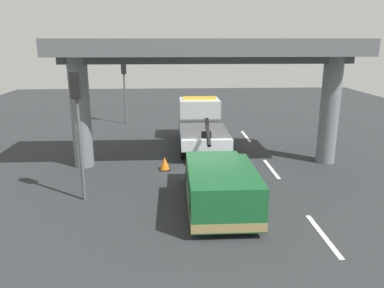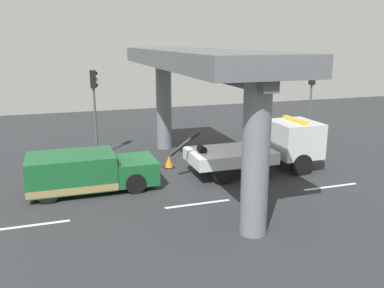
{
  "view_description": "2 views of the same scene",
  "coord_description": "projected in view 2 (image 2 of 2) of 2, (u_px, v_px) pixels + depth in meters",
  "views": [
    {
      "loc": [
        -15.78,
        1.58,
        5.59
      ],
      "look_at": [
        -1.1,
        0.8,
        1.53
      ],
      "focal_mm": 34.97,
      "sensor_mm": 36.0,
      "label": 1
    },
    {
      "loc": [
        -4.77,
        -16.56,
        6.06
      ],
      "look_at": [
        0.43,
        -0.85,
        1.85
      ],
      "focal_mm": 38.11,
      "sensor_mm": 36.0,
      "label": 2
    }
  ],
  "objects": [
    {
      "name": "tow_truck_white",
      "position": [
        268.0,
        146.0,
        19.25
      ],
      "size": [
        7.25,
        2.44,
        2.46
      ],
      "color": "silver",
      "rests_on": "ground"
    },
    {
      "name": "traffic_light_far",
      "position": [
        312.0,
        89.0,
        24.89
      ],
      "size": [
        0.39,
        0.32,
        4.34
      ],
      "color": "#515456",
      "rests_on": "ground"
    },
    {
      "name": "traffic_cone_orange",
      "position": [
        169.0,
        162.0,
        19.96
      ],
      "size": [
        0.5,
        0.5,
        0.59
      ],
      "color": "orange",
      "rests_on": "ground"
    },
    {
      "name": "lane_stripe_east",
      "position": [
        331.0,
        187.0,
        17.38
      ],
      "size": [
        2.6,
        0.16,
        0.01
      ],
      "primitive_type": "cube",
      "color": "silver",
      "rests_on": "ground"
    },
    {
      "name": "lane_stripe_mid",
      "position": [
        198.0,
        204.0,
        15.55
      ],
      "size": [
        2.6,
        0.16,
        0.01
      ],
      "primitive_type": "cube",
      "color": "silver",
      "rests_on": "ground"
    },
    {
      "name": "towed_van_green",
      "position": [
        86.0,
        172.0,
        16.8
      ],
      "size": [
        5.2,
        2.23,
        1.58
      ],
      "color": "#195B2D",
      "rests_on": "ground"
    },
    {
      "name": "traffic_light_near",
      "position": [
        94.0,
        95.0,
        20.88
      ],
      "size": [
        0.39,
        0.32,
        4.6
      ],
      "color": "#515456",
      "rests_on": "ground"
    },
    {
      "name": "ground_plane",
      "position": [
        177.0,
        181.0,
        18.19
      ],
      "size": [
        60.0,
        40.0,
        0.1
      ],
      "primitive_type": "cube",
      "color": "#2D3033"
    },
    {
      "name": "lane_stripe_west",
      "position": [
        30.0,
        226.0,
        13.72
      ],
      "size": [
        2.6,
        0.16,
        0.01
      ],
      "primitive_type": "cube",
      "color": "silver",
      "rests_on": "ground"
    },
    {
      "name": "overpass_structure",
      "position": [
        196.0,
        71.0,
        17.27
      ],
      "size": [
        3.6,
        13.36,
        5.68
      ],
      "color": "slate",
      "rests_on": "ground"
    }
  ]
}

